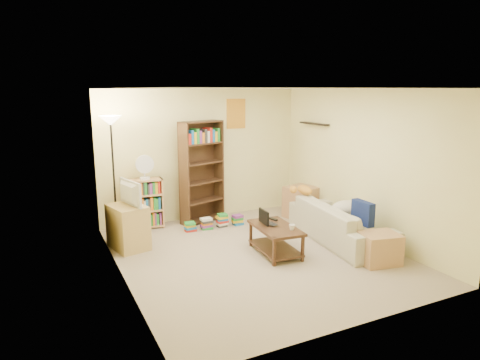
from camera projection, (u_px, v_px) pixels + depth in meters
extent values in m
plane|color=tan|center=(257.00, 255.00, 6.56)|extent=(4.50, 4.50, 0.00)
cube|color=#F4F1A4|center=(202.00, 155.00, 8.28)|extent=(4.00, 0.04, 2.50)
cube|color=#F4F1A4|center=(363.00, 214.00, 4.33)|extent=(4.00, 0.04, 2.50)
cube|color=#F4F1A4|center=(119.00, 188.00, 5.45)|extent=(0.04, 4.50, 2.50)
cube|color=#F4F1A4|center=(362.00, 165.00, 7.16)|extent=(0.04, 4.50, 2.50)
cube|color=silver|center=(258.00, 89.00, 6.05)|extent=(4.00, 4.50, 0.04)
cube|color=#C03916|center=(236.00, 114.00, 8.42)|extent=(0.40, 0.02, 0.58)
cube|color=black|center=(314.00, 124.00, 8.15)|extent=(0.12, 0.80, 0.03)
imported|color=beige|center=(340.00, 223.00, 7.13)|extent=(2.34, 1.34, 0.63)
cube|color=navy|center=(363.00, 213.00, 6.67)|extent=(0.13, 0.41, 0.37)
ellipsoid|color=beige|center=(347.00, 208.00, 7.18)|extent=(0.58, 0.41, 0.25)
ellipsoid|color=gold|center=(305.00, 190.00, 7.73)|extent=(0.41, 0.22, 0.16)
sphere|color=gold|center=(293.00, 190.00, 7.65)|extent=(0.13, 0.13, 0.13)
cube|color=#43281A|center=(276.00, 228.00, 6.54)|extent=(0.62, 1.02, 0.04)
cube|color=#43281A|center=(275.00, 248.00, 6.60)|extent=(0.59, 0.97, 0.03)
cube|color=#43281A|center=(274.00, 252.00, 6.10)|extent=(0.04, 0.04, 0.44)
cube|color=#43281A|center=(303.00, 247.00, 6.26)|extent=(0.04, 0.04, 0.44)
cube|color=#43281A|center=(251.00, 233.00, 6.89)|extent=(0.04, 0.04, 0.44)
cube|color=#43281A|center=(277.00, 230.00, 7.05)|extent=(0.04, 0.04, 0.44)
imported|color=black|center=(272.00, 223.00, 6.65)|extent=(0.35, 0.28, 0.02)
cube|color=white|center=(264.00, 217.00, 6.57)|extent=(0.04, 0.33, 0.22)
imported|color=white|center=(292.00, 227.00, 6.35)|extent=(0.12, 0.12, 0.08)
cube|color=black|center=(273.00, 219.00, 6.87)|extent=(0.09, 0.18, 0.02)
cube|color=tan|center=(128.00, 227.00, 6.77)|extent=(0.61, 0.75, 0.70)
imported|color=black|center=(126.00, 193.00, 6.66)|extent=(0.73, 0.41, 0.40)
cube|color=#452D1A|center=(202.00, 172.00, 8.04)|extent=(0.91, 0.55, 1.92)
cube|color=tan|center=(143.00, 204.00, 7.74)|extent=(0.73, 0.33, 0.91)
cylinder|color=white|center=(145.00, 178.00, 7.64)|extent=(0.18, 0.18, 0.04)
cylinder|color=white|center=(145.00, 173.00, 7.62)|extent=(0.02, 0.02, 0.18)
cylinder|color=white|center=(145.00, 164.00, 7.56)|extent=(0.32, 0.06, 0.32)
cylinder|color=black|center=(118.00, 239.00, 7.19)|extent=(0.31, 0.31, 0.03)
cylinder|color=black|center=(114.00, 184.00, 6.99)|extent=(0.03, 0.03, 1.96)
cone|color=beige|center=(110.00, 121.00, 6.77)|extent=(0.35, 0.35, 0.15)
cube|color=tan|center=(301.00, 202.00, 8.43)|extent=(0.66, 0.66, 0.62)
cube|color=tan|center=(379.00, 248.00, 6.21)|extent=(0.62, 0.55, 0.45)
cube|color=red|center=(190.00, 227.00, 7.63)|extent=(0.20, 0.16, 0.17)
cube|color=#1966B2|center=(207.00, 224.00, 7.75)|extent=(0.20, 0.16, 0.21)
cube|color=gold|center=(222.00, 220.00, 7.88)|extent=(0.20, 0.16, 0.25)
cube|color=#268C33|center=(238.00, 220.00, 8.01)|extent=(0.20, 0.16, 0.19)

